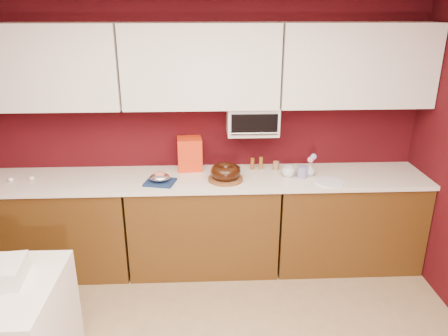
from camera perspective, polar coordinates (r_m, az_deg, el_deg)
wall_back at (r=4.06m, az=-2.87°, el=5.04°), size 4.00×0.02×2.50m
base_cabinet_left at (r=4.30m, az=-20.89°, el=-7.24°), size 1.31×0.58×0.86m
base_cabinet_center at (r=4.08m, az=-2.67°, el=-7.33°), size 1.31×0.58×0.86m
base_cabinet_right at (r=4.28m, az=15.59°, el=-6.69°), size 1.31×0.58×0.86m
countertop at (r=3.89m, az=-2.78°, el=-1.46°), size 4.00×0.62×0.04m
upper_cabinet_left at (r=4.02m, az=-22.88°, el=12.05°), size 1.31×0.33×0.70m
upper_cabinet_center at (r=3.78m, az=-3.04°, el=13.15°), size 1.31×0.33×0.70m
upper_cabinet_right at (r=4.00m, az=16.94°, el=12.73°), size 1.31×0.33×0.70m
toaster_oven at (r=3.91m, az=3.74°, el=6.31°), size 0.45×0.30×0.25m
toaster_oven_door at (r=3.76m, az=4.00°, el=5.70°), size 0.40×0.02×0.18m
toaster_oven_handle at (r=3.76m, az=3.99°, el=4.54°), size 0.42×0.02×0.02m
cake_base at (r=3.80m, az=0.19°, el=-1.44°), size 0.31×0.31×0.03m
bundt_cake at (r=3.77m, az=0.20°, el=-0.51°), size 0.32×0.32×0.11m
navy_towel at (r=3.78m, az=-8.35°, el=-1.85°), size 0.28×0.26×0.02m
foil_ham_nest at (r=3.76m, az=-8.39°, el=-1.20°), size 0.19×0.16×0.06m
roasted_ham at (r=3.75m, az=-8.41°, el=-0.85°), size 0.12×0.11×0.06m
pandoro_box at (r=4.03m, az=-4.50°, el=1.87°), size 0.23×0.22×0.30m
dark_pan at (r=4.02m, az=0.82°, el=-0.10°), size 0.23×0.23×0.03m
coffee_mug at (r=3.91m, az=8.42°, el=-0.37°), size 0.14×0.14×0.11m
blue_jar at (r=3.91m, az=10.17°, el=-0.50°), size 0.09×0.09×0.10m
flower_vase at (r=3.97m, az=11.15°, el=-0.17°), size 0.08×0.08×0.12m
flower_pink at (r=3.94m, az=11.24°, el=1.06°), size 0.05×0.05×0.05m
flower_blue at (r=3.96m, az=11.62°, el=1.46°), size 0.05×0.05×0.05m
china_plate at (r=3.85m, az=13.60°, el=-1.81°), size 0.30×0.30×0.01m
amber_bottle at (r=4.05m, az=3.73°, el=0.56°), size 0.04×0.04×0.11m
paper_cup at (r=4.06m, az=6.79°, el=0.30°), size 0.07×0.07×0.08m
egg_left at (r=4.19m, az=-26.08°, el=-1.38°), size 0.06×0.05×0.04m
egg_right at (r=4.14m, az=-23.83°, el=-1.25°), size 0.06×0.05×0.04m
amber_bottle_tall at (r=4.05m, az=4.84°, el=0.63°), size 0.04×0.04×0.12m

